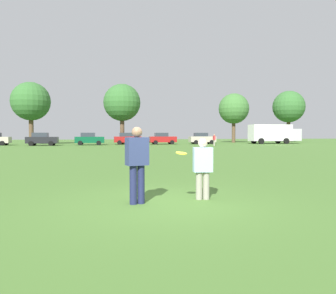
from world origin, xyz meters
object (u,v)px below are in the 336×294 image
Objects in this scene: player_thrower at (137,161)px; parked_car_mid_left at (42,139)px; box_truck at (273,133)px; bystander_sideline_watcher at (214,139)px; parked_car_near_right at (163,138)px; parked_car_center at (89,139)px; frisbee at (181,153)px; player_defender at (203,165)px; parked_car_far_right at (202,138)px; parked_car_mid_right at (127,138)px.

parked_car_mid_left is (-8.44, 41.04, -0.10)m from player_thrower.
bystander_sideline_watcher is at bearing -151.76° from box_truck.
parked_car_mid_left is at bearing 165.84° from bystander_sideline_watcher.
parked_car_center is at bearing -173.66° from parked_car_near_right.
parked_car_mid_left reaches higher than frisbee.
parked_car_mid_left is (-10.12, 40.86, 0.06)m from player_defender.
box_truck is at bearing -3.41° from parked_car_near_right.
parked_car_mid_left reaches higher than player_thrower.
parked_car_near_right is (17.70, 2.22, 0.00)m from parked_car_mid_left.
frisbee is 44.24m from parked_car_near_right.
player_thrower is 38.18m from bystander_sideline_watcher.
parked_car_far_right reaches higher than player_thrower.
player_thrower is 1.70m from player_defender.
parked_car_mid_right is 14.16m from bystander_sideline_watcher.
parked_car_center is 18.22m from bystander_sideline_watcher.
parked_car_far_right is 0.50× the size of box_truck.
frisbee is at bearing -111.43° from bystander_sideline_watcher.
box_truck reaches higher than parked_car_near_right.
parked_car_mid_right reaches higher than frisbee.
parked_car_mid_left is 1.00× the size of parked_car_center.
player_defender is at bearing -99.98° from parked_car_near_right.
parked_car_mid_right is at bearing 142.01° from bystander_sideline_watcher.
player_thrower is at bearing -112.97° from bystander_sideline_watcher.
player_defender is 0.36× the size of parked_car_near_right.
player_defender reaches higher than frisbee.
box_truck reaches higher than parked_car_mid_left.
parked_car_near_right is (8.24, 43.47, -0.27)m from frisbee.
parked_car_near_right and parked_car_far_right have the same top height.
parked_car_center is (-1.97, 42.01, -0.10)m from player_thrower.
parked_car_near_right is at bearing 176.59° from box_truck.
box_truck is 14.81m from bystander_sideline_watcher.
box_truck reaches higher than parked_car_far_right.
player_thrower is at bearing -102.08° from parked_car_near_right.
bystander_sideline_watcher is (23.34, -5.89, -0.03)m from parked_car_mid_left.
player_defender is 0.97× the size of bystander_sideline_watcher.
parked_car_far_right is 8.21m from bystander_sideline_watcher.
player_thrower is 44.03m from parked_car_mid_right.
bystander_sideline_watcher is (14.90, 35.15, -0.13)m from player_thrower.
player_thrower is 0.21× the size of box_truck.
parked_car_center is at bearing -175.82° from parked_car_far_right.
player_thrower is 42.06m from parked_car_center.
parked_car_mid_right is (5.72, 1.85, 0.00)m from parked_car_center.
player_defender is at bearing -122.03° from box_truck.
parked_car_near_right reaches higher than bystander_sideline_watcher.
player_thrower is 0.43× the size of parked_car_near_right.
parked_car_far_right is at bearing 71.86° from player_defender.
parked_car_mid_right is at bearing 175.94° from box_truck.
parked_car_mid_right is 12.07m from parked_car_far_right.
parked_car_center is at bearing 157.88° from bystander_sideline_watcher.
frisbee is at bearing -100.73° from parked_car_near_right.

